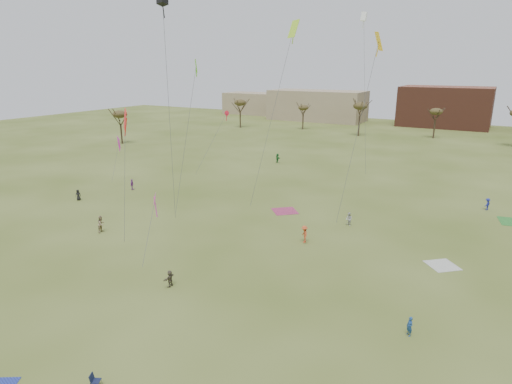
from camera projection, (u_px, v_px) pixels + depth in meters
The scene contains 18 objects.
ground at pixel (185, 289), 36.28m from camera, with size 260.00×260.00×0.00m, color #3F4E18.
flyer_near_right at pixel (410, 326), 29.88m from camera, with size 0.53×0.34×1.44m, color navy.
spectator_fore_b at pixel (101, 224), 48.49m from camera, with size 0.93×0.72×1.91m, color #9A8462.
spectator_fore_c at pixel (170, 278), 36.57m from camera, with size 1.37×0.44×1.47m, color brown.
flyer_mid_a at pixel (78, 195), 60.07m from camera, with size 0.75×0.49×1.53m, color black.
flyer_mid_b at pixel (304, 234), 45.63m from camera, with size 1.21×0.70×1.87m, color #C84D25.
spectator_mid_d at pixel (132, 185), 65.10m from camera, with size 0.97×0.40×1.65m, color purple.
spectator_mid_e at pixel (349, 219), 50.53m from camera, with size 0.77×0.60×1.58m, color #BEBEBE.
flyer_far_a at pixel (277, 158), 83.38m from camera, with size 1.65×0.52×1.78m, color #277532.
flyer_far_c at pixel (487, 204), 55.96m from camera, with size 1.03×0.59×1.59m, color navy.
blanket_cream at pixel (442, 265), 40.58m from camera, with size 2.56×2.56×0.03m, color beige.
blanket_plum at pixel (285, 211), 55.73m from camera, with size 2.98×2.98×0.03m, color #9E3059.
camp_chair_center at pixel (96, 383), 25.18m from camera, with size 0.71×0.69×0.87m.
kites_aloft at pixel (273, 44), 51.29m from camera, with size 68.58×51.65×25.37m.
tree_line at pixel (387, 114), 101.45m from camera, with size 117.44×49.32×8.91m.
building_tan at pixel (317, 105), 147.25m from camera, with size 32.00×14.00×10.00m, color #937F60.
building_brick at pixel (445, 107), 132.02m from camera, with size 26.00×16.00×12.00m, color brown.
building_tan_west at pixel (252, 103), 167.68m from camera, with size 20.00×12.00×8.00m, color #937F60.
Camera 1 is at (21.36, -25.19, 18.14)m, focal length 30.18 mm.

